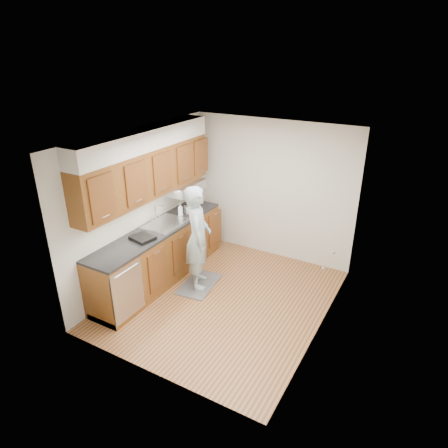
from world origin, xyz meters
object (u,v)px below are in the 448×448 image
Objects in this scene: soap_bottle_b at (189,209)px; soda_can at (190,213)px; person at (198,231)px; soap_bottle_a at (180,210)px; steel_can at (186,209)px; dish_rack at (143,238)px.

soda_can is at bearing -48.14° from soap_bottle_b.
person reaches higher than soda_can.
soap_bottle_a is 0.17m from steel_can.
person is 16.88× the size of soda_can.
soap_bottle_b is (0.07, 0.15, -0.03)m from soap_bottle_a.
person is 5.79× the size of dish_rack.
soda_can reaches higher than dish_rack.
steel_can is at bearing 90.24° from soap_bottle_a.
person is at bearing 56.83° from dish_rack.
soda_can is 1.10m from dish_rack.
person is 0.85m from steel_can.
soap_bottle_b is at bearing 64.02° from soap_bottle_a.
steel_can is at bearing 13.80° from person.
soap_bottle_a is 2.07× the size of soda_can.
steel_can is (-0.07, 0.01, -0.02)m from soap_bottle_b.
dish_rack is (0.02, -1.02, -0.09)m from soap_bottle_a.
soap_bottle_a reaches higher than steel_can.
soap_bottle_b reaches higher than dish_rack.
soap_bottle_b is 1.37× the size of steel_can.
person reaches higher than soap_bottle_a.
soap_bottle_b is 0.08m from steel_can.
person is 14.44× the size of steel_can.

